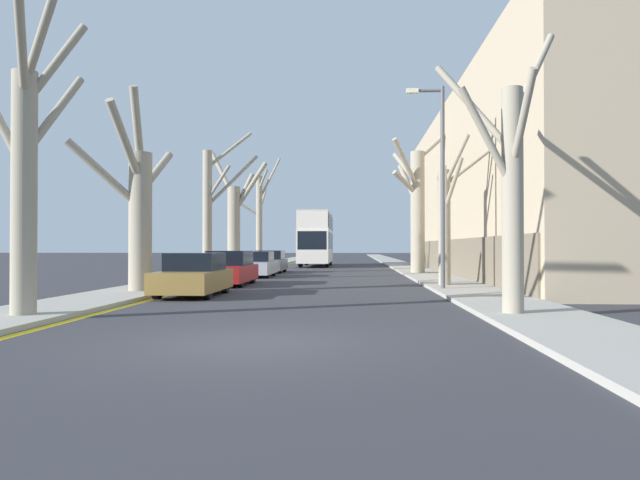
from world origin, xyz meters
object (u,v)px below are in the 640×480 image
Objects in this scene: street_tree_left_4 at (259,217)px; parked_car_1 at (229,269)px; street_tree_right_2 at (417,204)px; parked_car_3 at (270,262)px; street_tree_left_1 at (138,208)px; street_tree_left_0 at (27,163)px; street_tree_right_1 at (448,219)px; double_decker_bus at (316,236)px; street_tree_right_0 at (508,179)px; parked_car_0 at (194,276)px; lamp_post at (440,176)px; street_tree_left_2 at (210,209)px; street_tree_left_3 at (235,221)px; parked_car_2 at (256,265)px.

street_tree_left_4 is 1.89× the size of parked_car_1.
parked_car_3 is (-9.06, 1.96, -3.52)m from street_tree_right_2.
street_tree_left_1 is 24.09m from street_tree_left_4.
parked_car_1 reaches higher than parked_car_3.
street_tree_left_0 is at bearing -90.13° from street_tree_left_4.
street_tree_right_1 is 26.38m from double_decker_bus.
parked_car_0 is at bearing 149.03° from street_tree_right_0.
street_tree_right_1 is 0.82× the size of lamp_post.
street_tree_left_3 is at bearing 92.37° from street_tree_left_2.
parked_car_0 is at bearing -154.97° from street_tree_right_1.
parked_car_2 is at bearing 83.96° from street_tree_left_0.
parked_car_3 is at bearing -99.84° from double_decker_bus.
parked_car_0 is (2.09, -16.44, -2.55)m from street_tree_left_3.
lamp_post reaches higher than parked_car_2.
double_decker_bus is at bearing 85.84° from parked_car_0.
street_tree_right_2 is 2.01× the size of parked_car_1.
street_tree_left_2 is 1.23× the size of street_tree_right_1.
street_tree_left_1 reaches higher than parked_car_2.
street_tree_left_3 reaches higher than lamp_post.
parked_car_0 is 1.01× the size of parked_car_3.
parked_car_3 is at bearing 90.00° from parked_car_1.
double_decker_bus reaches higher than parked_car_3.
double_decker_bus reaches higher than parked_car_2.
parked_car_0 is 17.25m from parked_car_3.
street_tree_left_0 is 12.32m from parked_car_1.
street_tree_right_1 is at bearing 44.14° from street_tree_left_0.
street_tree_right_2 is (0.19, 20.61, 0.99)m from street_tree_right_0.
street_tree_left_3 is (-0.30, 7.24, -0.31)m from street_tree_left_2.
parked_car_2 is (1.89, -12.60, -3.27)m from street_tree_left_4.
street_tree_right_0 is at bearing -63.27° from street_tree_left_3.
street_tree_left_1 is at bearing -92.24° from street_tree_left_2.
street_tree_left_1 is at bearing -100.51° from parked_car_2.
lamp_post is (8.46, -9.68, 3.55)m from parked_car_2.
parked_car_3 reaches higher than parked_car_2.
parked_car_3 is at bearing 111.45° from street_tree_right_0.
double_decker_bus is at bearing 83.51° from street_tree_left_0.
parked_car_1 reaches higher than parked_car_0.
lamp_post is (-0.60, -12.95, 0.03)m from street_tree_right_2.
street_tree_right_2 reaches higher than parked_car_0.
street_tree_left_0 is at bearing -96.04° from parked_car_2.
lamp_post is at bearing -53.19° from street_tree_left_3.
street_tree_right_2 is at bearing 52.79° from street_tree_left_1.
street_tree_left_4 reaches higher than parked_car_0.
street_tree_right_1 reaches higher than parked_car_2.
double_decker_bus is at bearing 80.16° from parked_car_3.
street_tree_right_0 is 1.70× the size of parked_car_2.
parked_car_2 is (2.09, -4.42, -2.56)m from street_tree_left_3.
street_tree_right_0 is at bearing -53.72° from street_tree_left_2.
parked_car_1 is (-9.05, 1.16, -2.06)m from street_tree_right_1.
lamp_post reaches higher than double_decker_bus.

